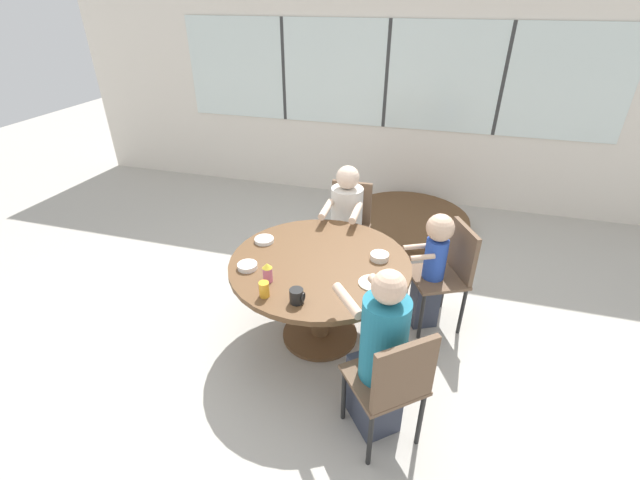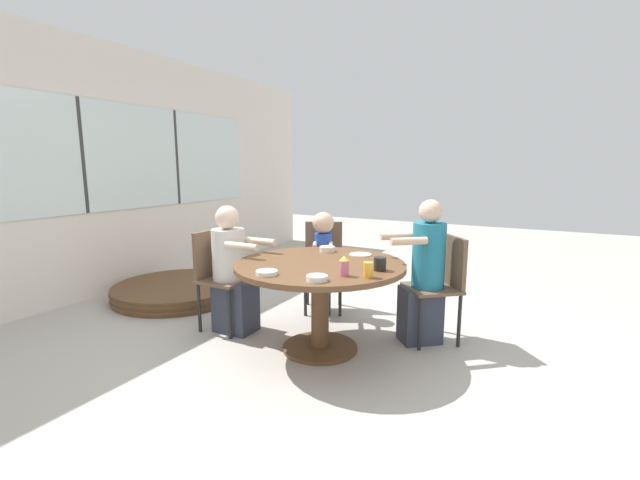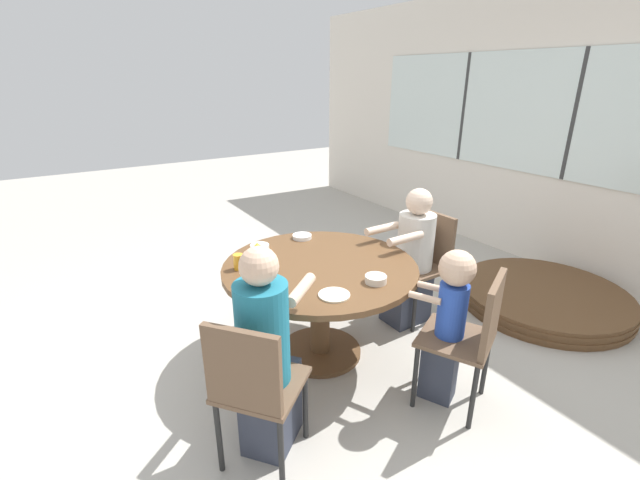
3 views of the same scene
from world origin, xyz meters
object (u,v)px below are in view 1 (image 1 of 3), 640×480
at_px(chair_for_man_blue_shirt, 393,381).
at_px(person_woman_green_shirt, 345,230).
at_px(juice_glass, 264,289).
at_px(bowl_cereal, 264,240).
at_px(person_toddler, 432,269).
at_px(sippy_cup, 268,272).
at_px(coffee_mug, 297,296).
at_px(bowl_white_shallow, 247,266).
at_px(chair_for_woman_green_shirt, 349,220).
at_px(chair_for_toddler, 449,268).
at_px(folded_table_stack, 407,221).
at_px(bowl_fruit, 380,257).
at_px(person_man_blue_shirt, 379,360).

xyz_separation_m(chair_for_man_blue_shirt, person_woman_green_shirt, (-0.67, 1.67, -0.02)).
distance_m(person_woman_green_shirt, juice_glass, 1.41).
bearing_deg(bowl_cereal, juice_glass, -67.23).
relative_size(person_toddler, sippy_cup, 7.06).
distance_m(sippy_cup, bowl_cereal, 0.54).
distance_m(coffee_mug, bowl_white_shallow, 0.53).
bearing_deg(juice_glass, person_toddler, 40.84).
height_order(chair_for_man_blue_shirt, juice_glass, chair_for_man_blue_shirt).
xyz_separation_m(chair_for_woman_green_shirt, juice_glass, (-0.22, -1.53, 0.23)).
distance_m(person_woman_green_shirt, person_toddler, 0.94).
height_order(chair_for_toddler, folded_table_stack, chair_for_toddler).
bearing_deg(bowl_fruit, person_toddler, 32.49).
distance_m(sippy_cup, juice_glass, 0.17).
bearing_deg(bowl_white_shallow, coffee_mug, -29.86).
distance_m(chair_for_man_blue_shirt, chair_for_toddler, 1.29).
bearing_deg(bowl_fruit, chair_for_toddler, 30.97).
height_order(bowl_white_shallow, bowl_fruit, bowl_fruit).
bearing_deg(chair_for_man_blue_shirt, folded_table_stack, 54.35).
bearing_deg(person_woman_green_shirt, bowl_cereal, 55.20).
xyz_separation_m(bowl_white_shallow, folded_table_stack, (0.94, 2.29, -0.66)).
relative_size(chair_for_man_blue_shirt, juice_glass, 8.42).
xyz_separation_m(chair_for_man_blue_shirt, person_toddler, (0.14, 1.19, 0.00)).
relative_size(chair_for_woman_green_shirt, person_man_blue_shirt, 0.74).
relative_size(chair_for_man_blue_shirt, person_woman_green_shirt, 0.79).
relative_size(sippy_cup, bowl_white_shallow, 1.02).
height_order(chair_for_toddler, juice_glass, chair_for_toddler).
height_order(person_woman_green_shirt, sippy_cup, person_woman_green_shirt).
xyz_separation_m(sippy_cup, bowl_white_shallow, (-0.20, 0.10, -0.05)).
relative_size(chair_for_toddler, folded_table_stack, 0.62).
bearing_deg(folded_table_stack, person_woman_green_shirt, -112.06).
relative_size(person_woman_green_shirt, juice_glass, 10.63).
bearing_deg(bowl_cereal, bowl_fruit, -0.05).
bearing_deg(sippy_cup, person_toddler, 34.31).
relative_size(coffee_mug, bowl_fruit, 0.71).
bearing_deg(folded_table_stack, sippy_cup, -107.24).
distance_m(person_toddler, juice_glass, 1.37).
bearing_deg(chair_for_woman_green_shirt, bowl_cereal, 60.51).
xyz_separation_m(chair_for_toddler, bowl_fruit, (-0.52, -0.31, 0.20)).
height_order(chair_for_man_blue_shirt, bowl_white_shallow, chair_for_man_blue_shirt).
bearing_deg(chair_for_toddler, juice_glass, 103.11).
distance_m(juice_glass, bowl_white_shallow, 0.36).
relative_size(bowl_white_shallow, bowl_cereal, 0.93).
distance_m(person_toddler, bowl_white_shallow, 1.42).
height_order(juice_glass, folded_table_stack, juice_glass).
height_order(person_woman_green_shirt, person_toddler, person_woman_green_shirt).
height_order(chair_for_toddler, sippy_cup, chair_for_toddler).
relative_size(person_woman_green_shirt, coffee_mug, 11.54).
bearing_deg(person_man_blue_shirt, bowl_cereal, 102.55).
distance_m(bowl_white_shallow, bowl_fruit, 0.96).
height_order(chair_for_man_blue_shirt, person_man_blue_shirt, person_man_blue_shirt).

